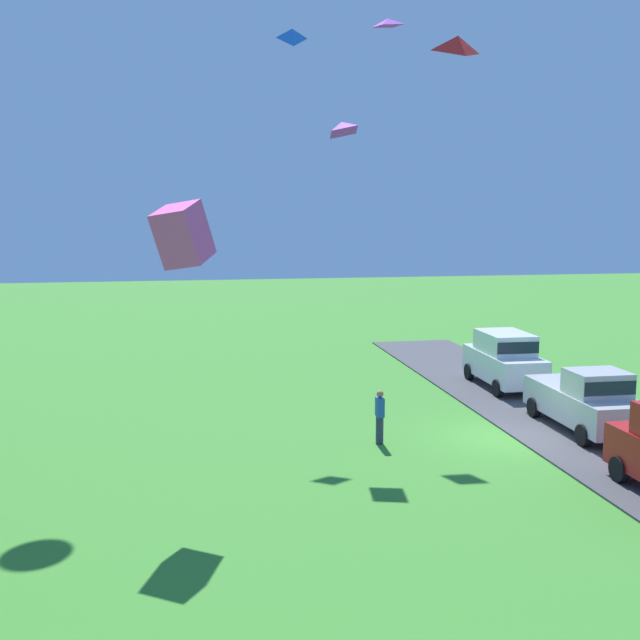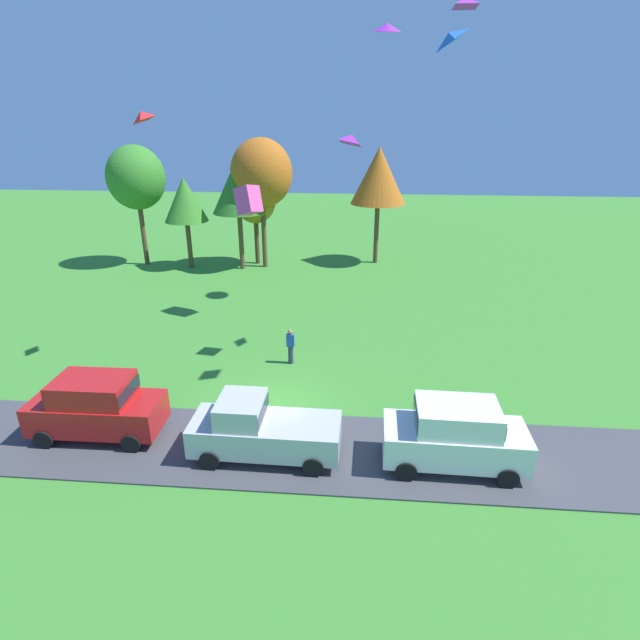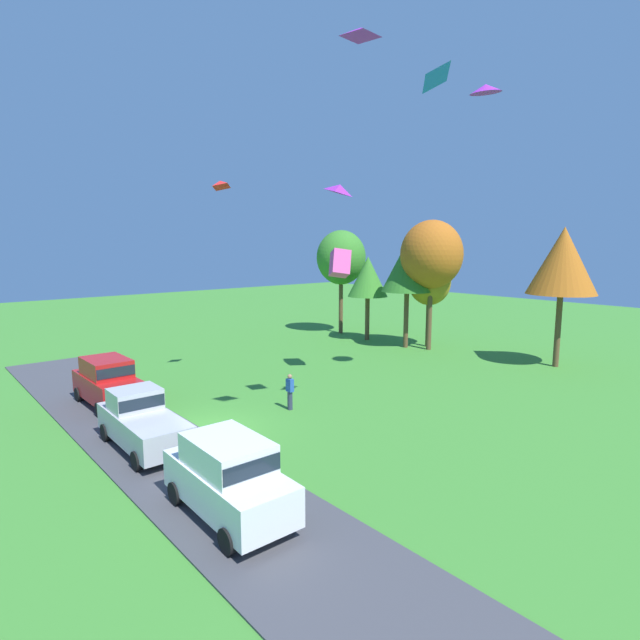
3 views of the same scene
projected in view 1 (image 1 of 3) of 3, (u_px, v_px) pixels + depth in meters
name	position (u px, v px, depth m)	size (l,w,h in m)	color
ground_plane	(503.00, 438.00, 24.02)	(120.00, 120.00, 0.00)	#3D842D
pavement_strip	(575.00, 433.00, 24.47)	(36.00, 4.40, 0.06)	#424247
car_pickup_near_entrance	(587.00, 400.00, 24.47)	(5.03, 2.10, 2.14)	#B7B7BC
car_suv_by_flagpole	(504.00, 357.00, 30.70)	(4.64, 2.12, 2.28)	white
person_beside_suv	(380.00, 417.00, 23.30)	(0.36, 0.24, 1.71)	#2D334C
kite_diamond_low_drifter	(388.00, 22.00, 27.81)	(0.99, 0.70, 0.26)	purple
kite_box_topmost	(183.00, 235.00, 18.53)	(1.01, 1.01, 1.41)	#EA4C9E
kite_diamond_near_flag	(342.00, 127.00, 24.46)	(0.88, 0.90, 0.35)	purple
kite_diamond_high_left	(458.00, 44.00, 16.30)	(0.87, 0.73, 0.35)	red
kite_diamond_mid_center	(292.00, 34.00, 27.29)	(0.84, 1.06, 0.35)	blue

